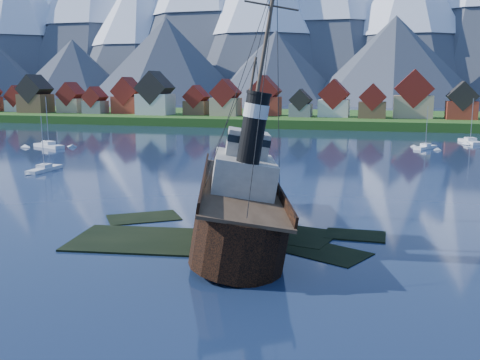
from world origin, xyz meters
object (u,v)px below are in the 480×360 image
(sailboat_e, at_px, (470,142))
(sailboat_d, at_px, (425,148))
(sailboat_a, at_px, (44,170))
(tugboat_wreck, at_px, (237,199))
(sailboat_c, at_px, (49,146))

(sailboat_e, bearing_deg, sailboat_d, -140.54)
(sailboat_a, bearing_deg, sailboat_d, 36.72)
(tugboat_wreck, distance_m, sailboat_e, 102.98)
(tugboat_wreck, height_order, sailboat_d, tugboat_wreck)
(sailboat_a, height_order, sailboat_e, sailboat_e)
(sailboat_c, distance_m, sailboat_e, 106.74)
(tugboat_wreck, height_order, sailboat_e, tugboat_wreck)
(sailboat_a, xyz_separation_m, sailboat_d, (67.13, 52.60, 0.02))
(sailboat_a, distance_m, sailboat_d, 85.29)
(sailboat_e, bearing_deg, sailboat_a, -152.82)
(tugboat_wreck, bearing_deg, sailboat_e, 52.20)
(sailboat_c, xyz_separation_m, sailboat_e, (99.89, 37.62, -0.02))
(tugboat_wreck, height_order, sailboat_c, tugboat_wreck)
(sailboat_d, bearing_deg, sailboat_e, 85.15)
(sailboat_a, height_order, sailboat_c, sailboat_c)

